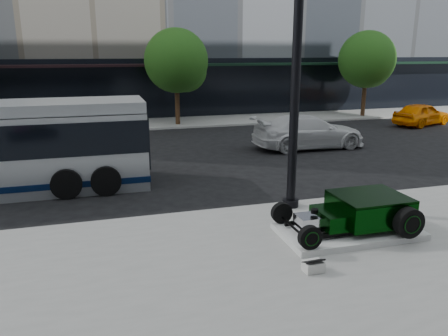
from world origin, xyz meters
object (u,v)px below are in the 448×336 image
object	(u,v)px
yellow_taxi	(421,114)
hot_rod	(361,211)
white_sedan	(309,132)
lamppost	(296,69)

from	to	relation	value
yellow_taxi	hot_rod	bearing A→B (deg)	118.28
white_sedan	yellow_taxi	size ratio (longest dim) A/B	1.31
hot_rod	white_sedan	distance (m)	10.34
hot_rod	lamppost	world-z (taller)	lamppost
lamppost	yellow_taxi	bearing A→B (deg)	39.24
lamppost	white_sedan	bearing A→B (deg)	59.93
white_sedan	hot_rod	bearing A→B (deg)	159.81
hot_rod	yellow_taxi	xyz separation A→B (m)	(13.17, 13.69, 0.00)
white_sedan	yellow_taxi	xyz separation A→B (m)	(9.69, 3.96, -0.08)
white_sedan	lamppost	bearing A→B (deg)	149.42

